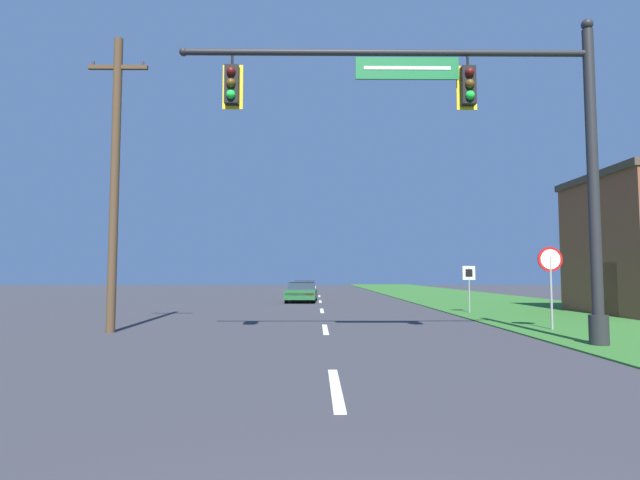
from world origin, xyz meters
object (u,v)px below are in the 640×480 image
at_px(far_car, 304,288).
at_px(car_ahead, 302,292).
at_px(stop_sign, 550,269).
at_px(utility_pole_near, 115,177).
at_px(signal_mast, 488,141).
at_px(route_sign_post, 469,278).

bearing_deg(far_car, car_ahead, -89.90).
bearing_deg(stop_sign, utility_pole_near, -178.26).
bearing_deg(utility_pole_near, car_ahead, 72.70).
relative_size(far_car, stop_sign, 1.74).
relative_size(signal_mast, stop_sign, 4.09).
xyz_separation_m(far_car, route_sign_post, (7.64, -17.97, 0.92)).
bearing_deg(stop_sign, far_car, 108.10).
distance_m(signal_mast, route_sign_post, 10.96).
xyz_separation_m(signal_mast, car_ahead, (-5.04, 19.52, -4.31)).
bearing_deg(far_car, stop_sign, -71.90).
xyz_separation_m(car_ahead, utility_pole_near, (-5.15, -16.55, 3.99)).
height_order(stop_sign, route_sign_post, stop_sign).
height_order(signal_mast, utility_pole_near, utility_pole_near).
bearing_deg(far_car, signal_mast, -79.78).
bearing_deg(stop_sign, route_sign_post, 93.69).
bearing_deg(signal_mast, stop_sign, 48.27).
xyz_separation_m(car_ahead, far_car, (-0.02, 8.55, -0.00)).
xyz_separation_m(signal_mast, far_car, (-5.06, 28.07, -4.31)).
height_order(car_ahead, far_car, same).
bearing_deg(stop_sign, signal_mast, -131.73).
relative_size(car_ahead, utility_pole_near, 0.53).
distance_m(stop_sign, utility_pole_near, 13.49).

